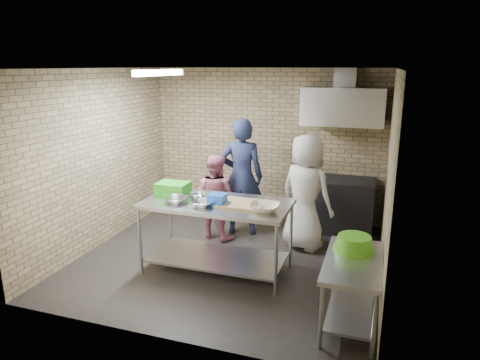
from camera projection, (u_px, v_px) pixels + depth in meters
name	position (u px, v px, depth m)	size (l,w,h in m)	color
floor	(229.00, 259.00, 6.28)	(4.20, 4.20, 0.00)	black
ceiling	(228.00, 68.00, 5.58)	(4.20, 4.20, 0.00)	black
back_wall	(266.00, 144.00, 7.77)	(4.20, 0.06, 2.70)	tan
front_wall	(158.00, 216.00, 4.10)	(4.20, 0.06, 2.70)	tan
left_wall	(100.00, 159.00, 6.57)	(0.06, 4.00, 2.70)	tan
right_wall	(388.00, 182.00, 5.30)	(0.06, 4.00, 2.70)	tan
prep_table	(217.00, 236.00, 5.83)	(1.96, 0.98, 0.98)	#BBBDC2
side_counter	(352.00, 292.00, 4.63)	(0.60, 1.20, 0.75)	silver
stove	(337.00, 205.00, 7.27)	(1.20, 0.70, 0.90)	black
range_hood	(343.00, 106.00, 6.89)	(1.30, 0.60, 0.60)	silver
hood_duct	(346.00, 77.00, 6.91)	(0.35, 0.30, 0.30)	#A5A8AD
wall_shelf	(362.00, 117.00, 7.02)	(0.80, 0.20, 0.04)	#3F2B19
fluorescent_fixture	(160.00, 73.00, 5.90)	(0.10, 1.25, 0.08)	white
green_crate	(173.00, 189.00, 6.00)	(0.44, 0.33, 0.17)	green
blue_tub	(217.00, 199.00, 5.58)	(0.22, 0.22, 0.14)	blue
cutting_board	(241.00, 204.00, 5.57)	(0.60, 0.46, 0.03)	tan
mixing_bowl_a	(176.00, 200.00, 5.66)	(0.31, 0.31, 0.08)	#B7B9BE
mixing_bowl_b	(197.00, 196.00, 5.83)	(0.23, 0.23, 0.07)	silver
mixing_bowl_c	(203.00, 204.00, 5.52)	(0.28, 0.28, 0.07)	silver
ceramic_bowl	(264.00, 207.00, 5.34)	(0.38, 0.38, 0.09)	beige
green_basin	(354.00, 243.00, 4.75)	(0.46, 0.46, 0.17)	#59C626
bottle_red	(347.00, 110.00, 7.07)	(0.07, 0.07, 0.18)	#B22619
bottle_green	(372.00, 111.00, 6.95)	(0.06, 0.06, 0.15)	green
man_navy	(242.00, 177.00, 7.02)	(0.71, 0.46, 1.94)	#141632
woman_pink	(215.00, 197.00, 6.91)	(0.67, 0.53, 1.39)	#C66984
woman_white	(306.00, 192.00, 6.46)	(0.87, 0.56, 1.77)	silver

